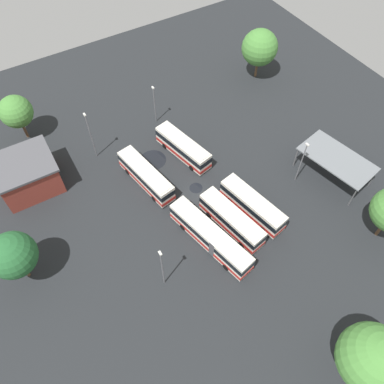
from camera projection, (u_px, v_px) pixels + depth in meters
The scene contains 20 objects.
ground_plane at pixel (196, 196), 57.28m from camera, with size 91.96×91.96×0.00m, color black.
bus_row0_slot0 at pixel (252, 205), 54.13m from camera, with size 10.86×4.50×3.42m.
bus_row0_slot1 at pixel (232, 220), 52.69m from camera, with size 10.82×4.41×3.42m.
bus_row0_slot2 at pixel (210, 237), 51.07m from camera, with size 13.79×5.35×3.42m.
bus_row1_slot0 at pixel (183, 147), 60.69m from camera, with size 10.81×4.74×3.42m.
bus_row1_slot2 at pixel (146, 176), 57.30m from camera, with size 11.25×4.36×3.42m.
depot_building at pixel (27, 174), 56.37m from camera, with size 8.16×8.75×5.27m.
maintenance_shelter at pixel (337, 159), 56.42m from camera, with size 11.85×7.91×4.14m.
lamp_post_by_building at pixel (302, 161), 55.54m from camera, with size 0.56×0.28×8.03m.
lamp_post_far_corner at pixel (90, 134), 58.08m from camera, with size 0.56×0.28×9.02m.
lamp_post_mid_lot at pixel (162, 267), 45.46m from camera, with size 0.56×0.28×8.32m.
lamp_post_near_entrance at pixel (154, 103), 63.58m from camera, with size 0.56×0.28×7.34m.
tree_east_edge at pixel (16, 112), 60.16m from camera, with size 5.26×5.26×8.19m.
tree_northwest at pixel (373, 360), 37.42m from camera, with size 7.22×7.22×10.26m.
tree_west_edge at pixel (13, 255), 45.23m from camera, with size 5.81×5.81×8.56m.
tree_northeast at pixel (260, 48), 69.35m from camera, with size 6.61×6.61×9.51m.
puddle_centre_drain at pixel (153, 160), 61.52m from camera, with size 4.30×4.30×0.01m, color black.
puddle_front_lane at pixel (196, 188), 58.17m from camera, with size 2.02×2.02×0.01m, color black.
puddle_between_rows at pixel (223, 196), 57.23m from camera, with size 3.02×3.02×0.01m, color black.
puddle_back_corner at pixel (219, 232), 53.54m from camera, with size 2.96×2.96×0.01m, color black.
Camera 1 is at (-28.24, 17.80, 46.56)m, focal length 35.66 mm.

